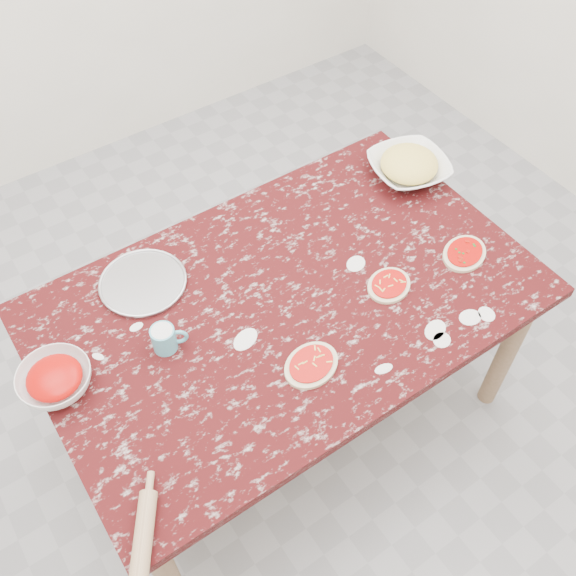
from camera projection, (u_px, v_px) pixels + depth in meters
The scene contains 10 objects.
ground at pixel (288, 409), 2.69m from camera, with size 4.00×4.00×0.00m, color gray.
worktable at pixel (288, 313), 2.17m from camera, with size 1.60×1.00×0.75m.
pizza_tray at pixel (143, 283), 2.14m from camera, with size 0.28×0.28×0.01m, color #B2B2B7.
sauce_bowl at pixel (56, 380), 1.87m from camera, with size 0.22×0.22×0.07m, color white.
cheese_bowl at pixel (408, 168), 2.45m from camera, with size 0.29×0.29×0.07m, color white.
flour_mug at pixel (165, 338), 1.95m from camera, with size 0.11×0.07×0.09m.
pizza_left at pixel (311, 365), 1.94m from camera, with size 0.21×0.18×0.02m.
pizza_mid at pixel (389, 285), 2.13m from camera, with size 0.19×0.17×0.02m.
pizza_right at pixel (464, 253), 2.21m from camera, with size 0.21×0.19×0.02m.
rolling_pin at pixel (143, 540), 1.60m from camera, with size 0.05×0.05×0.24m, color tan.
Camera 1 is at (-0.73, -1.07, 2.41)m, focal length 40.51 mm.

